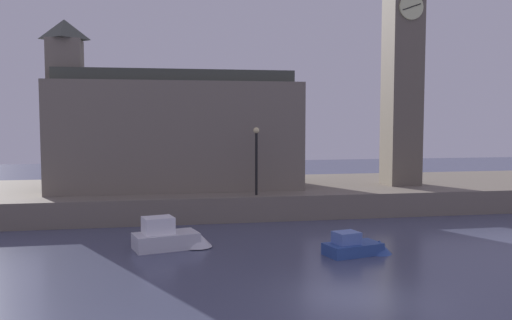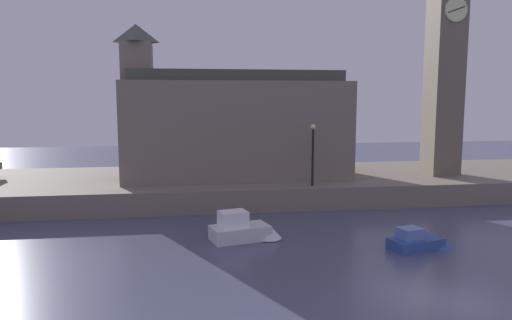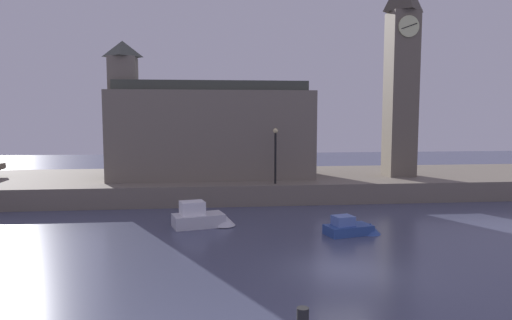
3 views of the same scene
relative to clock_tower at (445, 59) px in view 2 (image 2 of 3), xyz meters
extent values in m
plane|color=#474C66|center=(-10.10, -18.32, -10.13)|extent=(120.00, 120.00, 0.00)
cube|color=slate|center=(-10.10, 1.68, -9.38)|extent=(70.00, 12.00, 1.50)
cube|color=#6B6051|center=(0.00, 0.00, -1.97)|extent=(2.21, 2.21, 13.32)
cylinder|color=beige|center=(0.00, -1.16, 3.36)|extent=(1.68, 0.12, 1.68)
cube|color=black|center=(0.00, -1.23, 3.36)|extent=(1.28, 0.04, 0.50)
cube|color=slate|center=(-15.44, 1.11, -5.16)|extent=(16.00, 6.13, 6.92)
cube|color=slate|center=(-22.40, 1.11, -3.83)|extent=(2.09, 2.09, 9.60)
pyramid|color=#474C42|center=(-22.40, 1.11, 1.60)|extent=(2.29, 2.29, 1.26)
cube|color=#42473D|center=(-15.44, 1.11, -1.30)|extent=(15.20, 3.68, 0.80)
cylinder|color=black|center=(-10.87, -3.36, -6.76)|extent=(0.16, 0.16, 3.72)
sphere|color=#F2E099|center=(-10.87, -3.36, -4.72)|extent=(0.36, 0.36, 0.36)
cube|color=silver|center=(-16.41, -9.86, -9.75)|extent=(3.24, 2.24, 0.74)
cube|color=white|center=(-16.77, -9.86, -9.00)|extent=(1.61, 1.40, 0.77)
cone|color=silver|center=(-14.94, -9.86, -9.72)|extent=(1.71, 1.71, 0.74)
cube|color=#2D4C93|center=(-8.17, -12.57, -9.86)|extent=(2.76, 1.89, 0.53)
cube|color=#5B7AC1|center=(-8.47, -12.57, -9.33)|extent=(1.26, 1.15, 0.53)
cone|color=#2D4C93|center=(-6.91, -12.57, -9.84)|extent=(1.44, 1.44, 0.63)
camera|label=1|loc=(-16.86, -35.60, -3.99)|focal=38.43mm
camera|label=2|loc=(-19.03, -33.61, -2.91)|focal=33.53mm
camera|label=3|loc=(-15.91, -37.06, -3.52)|focal=32.71mm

